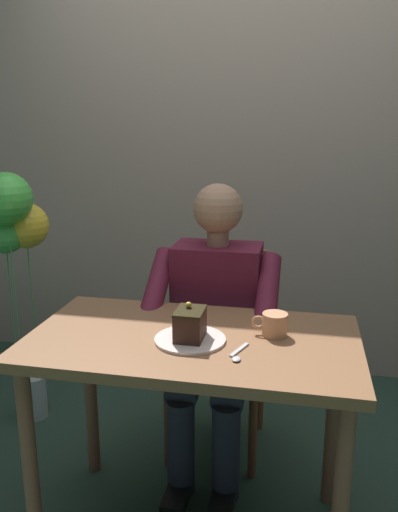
{
  "coord_description": "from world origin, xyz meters",
  "views": [
    {
      "loc": [
        -0.34,
        1.55,
        1.44
      ],
      "look_at": [
        -0.0,
        -0.1,
        1.01
      ],
      "focal_mm": 36.18,
      "sensor_mm": 36.0,
      "label": 1
    }
  ],
  "objects_px": {
    "dessert_spoon": "(238,355)",
    "balloon_display": "(14,234)",
    "dining_table": "(193,365)",
    "cake_slice": "(191,324)",
    "chair": "(220,341)",
    "coffee_cup": "(274,324)",
    "seated_person": "(214,326)"
  },
  "relations": [
    {
      "from": "seated_person",
      "to": "balloon_display",
      "type": "distance_m",
      "value": 1.04
    },
    {
      "from": "dining_table",
      "to": "cake_slice",
      "type": "height_order",
      "value": "cake_slice"
    },
    {
      "from": "dining_table",
      "to": "chair",
      "type": "xyz_separation_m",
      "value": [
        0.0,
        -0.58,
        -0.16
      ]
    },
    {
      "from": "chair",
      "to": "coffee_cup",
      "type": "relative_size",
      "value": 7.46
    },
    {
      "from": "coffee_cup",
      "to": "seated_person",
      "type": "bearing_deg",
      "value": -52.76
    },
    {
      "from": "dining_table",
      "to": "dessert_spoon",
      "type": "distance_m",
      "value": 0.23
    },
    {
      "from": "dining_table",
      "to": "balloon_display",
      "type": "bearing_deg",
      "value": -30.65
    },
    {
      "from": "cake_slice",
      "to": "coffee_cup",
      "type": "height_order",
      "value": "cake_slice"
    },
    {
      "from": "seated_person",
      "to": "coffee_cup",
      "type": "distance_m",
      "value": 0.47
    },
    {
      "from": "dining_table",
      "to": "dessert_spoon",
      "type": "relative_size",
      "value": 7.71
    },
    {
      "from": "dining_table",
      "to": "balloon_display",
      "type": "relative_size",
      "value": 0.89
    },
    {
      "from": "seated_person",
      "to": "dessert_spoon",
      "type": "xyz_separation_m",
      "value": [
        -0.17,
        0.53,
        0.13
      ]
    },
    {
      "from": "coffee_cup",
      "to": "dessert_spoon",
      "type": "height_order",
      "value": "coffee_cup"
    },
    {
      "from": "cake_slice",
      "to": "coffee_cup",
      "type": "relative_size",
      "value": 1.01
    },
    {
      "from": "dining_table",
      "to": "chair",
      "type": "distance_m",
      "value": 0.61
    },
    {
      "from": "dessert_spoon",
      "to": "balloon_display",
      "type": "relative_size",
      "value": 0.11
    },
    {
      "from": "chair",
      "to": "balloon_display",
      "type": "distance_m",
      "value": 1.08
    },
    {
      "from": "chair",
      "to": "balloon_display",
      "type": "relative_size",
      "value": 0.72
    },
    {
      "from": "dining_table",
      "to": "chair",
      "type": "bearing_deg",
      "value": -90.0
    },
    {
      "from": "dining_table",
      "to": "coffee_cup",
      "type": "bearing_deg",
      "value": -166.22
    },
    {
      "from": "dining_table",
      "to": "coffee_cup",
      "type": "relative_size",
      "value": 9.15
    },
    {
      "from": "dessert_spoon",
      "to": "cake_slice",
      "type": "bearing_deg",
      "value": -26.2
    },
    {
      "from": "coffee_cup",
      "to": "balloon_display",
      "type": "height_order",
      "value": "balloon_display"
    },
    {
      "from": "dining_table",
      "to": "cake_slice",
      "type": "xyz_separation_m",
      "value": [
        -0.0,
        0.04,
        0.16
      ]
    },
    {
      "from": "coffee_cup",
      "to": "dessert_spoon",
      "type": "xyz_separation_m",
      "value": [
        0.1,
        0.18,
        -0.04
      ]
    },
    {
      "from": "cake_slice",
      "to": "dessert_spoon",
      "type": "xyz_separation_m",
      "value": [
        -0.16,
        0.08,
        -0.06
      ]
    },
    {
      "from": "chair",
      "to": "seated_person",
      "type": "xyz_separation_m",
      "value": [
        -0.0,
        0.17,
        0.14
      ]
    },
    {
      "from": "cake_slice",
      "to": "seated_person",
      "type": "bearing_deg",
      "value": -89.43
    },
    {
      "from": "dining_table",
      "to": "dessert_spoon",
      "type": "height_order",
      "value": "dessert_spoon"
    },
    {
      "from": "seated_person",
      "to": "cake_slice",
      "type": "height_order",
      "value": "seated_person"
    },
    {
      "from": "chair",
      "to": "dessert_spoon",
      "type": "xyz_separation_m",
      "value": [
        -0.17,
        0.7,
        0.27
      ]
    },
    {
      "from": "cake_slice",
      "to": "dining_table",
      "type": "bearing_deg",
      "value": -83.06
    }
  ]
}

